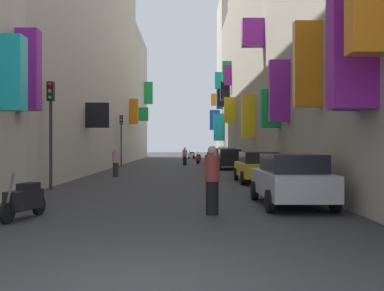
{
  "coord_description": "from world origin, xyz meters",
  "views": [
    {
      "loc": [
        0.65,
        -5.72,
        1.77
      ],
      "look_at": [
        0.94,
        18.58,
        1.72
      ],
      "focal_mm": 42.9,
      "sensor_mm": 36.0,
      "label": 1
    }
  ],
  "objects_px": {
    "scooter_black": "(24,200)",
    "pedestrian_near_right": "(185,156)",
    "parked_car_silver": "(291,179)",
    "traffic_light_far_corner": "(51,116)",
    "parked_car_black": "(229,159)",
    "parked_car_yellow": "(258,166)",
    "scooter_white": "(191,155)",
    "parked_car_grey": "(225,156)",
    "pedestrian_near_left": "(212,180)",
    "traffic_light_near_corner": "(121,132)",
    "scooter_green": "(209,155)",
    "scooter_red": "(198,159)",
    "pedestrian_crossing": "(116,162)"
  },
  "relations": [
    {
      "from": "traffic_light_near_corner",
      "to": "parked_car_yellow",
      "type": "bearing_deg",
      "value": -61.43
    },
    {
      "from": "parked_car_yellow",
      "to": "scooter_white",
      "type": "relative_size",
      "value": 2.43
    },
    {
      "from": "scooter_black",
      "to": "scooter_white",
      "type": "relative_size",
      "value": 0.99
    },
    {
      "from": "scooter_black",
      "to": "traffic_light_near_corner",
      "type": "height_order",
      "value": "traffic_light_near_corner"
    },
    {
      "from": "parked_car_black",
      "to": "scooter_green",
      "type": "relative_size",
      "value": 2.29
    },
    {
      "from": "parked_car_black",
      "to": "parked_car_yellow",
      "type": "relative_size",
      "value": 0.91
    },
    {
      "from": "scooter_white",
      "to": "pedestrian_crossing",
      "type": "relative_size",
      "value": 1.11
    },
    {
      "from": "traffic_light_near_corner",
      "to": "traffic_light_far_corner",
      "type": "bearing_deg",
      "value": -90.0
    },
    {
      "from": "parked_car_black",
      "to": "parked_car_grey",
      "type": "distance_m",
      "value": 6.43
    },
    {
      "from": "parked_car_black",
      "to": "parked_car_yellow",
      "type": "bearing_deg",
      "value": -88.83
    },
    {
      "from": "scooter_black",
      "to": "parked_car_grey",
      "type": "bearing_deg",
      "value": 75.89
    },
    {
      "from": "parked_car_grey",
      "to": "scooter_white",
      "type": "xyz_separation_m",
      "value": [
        -2.7,
        17.08,
        -0.3
      ]
    },
    {
      "from": "parked_car_yellow",
      "to": "scooter_green",
      "type": "xyz_separation_m",
      "value": [
        -0.56,
        33.62,
        -0.29
      ]
    },
    {
      "from": "parked_car_black",
      "to": "pedestrian_near_left",
      "type": "relative_size",
      "value": 2.25
    },
    {
      "from": "parked_car_grey",
      "to": "scooter_red",
      "type": "bearing_deg",
      "value": 127.14
    },
    {
      "from": "scooter_green",
      "to": "traffic_light_near_corner",
      "type": "height_order",
      "value": "traffic_light_near_corner"
    },
    {
      "from": "parked_car_yellow",
      "to": "scooter_white",
      "type": "bearing_deg",
      "value": 94.42
    },
    {
      "from": "pedestrian_near_right",
      "to": "scooter_black",
      "type": "bearing_deg",
      "value": -97.49
    },
    {
      "from": "parked_car_silver",
      "to": "scooter_white",
      "type": "xyz_separation_m",
      "value": [
        -2.41,
        43.3,
        -0.32
      ]
    },
    {
      "from": "scooter_white",
      "to": "scooter_green",
      "type": "distance_m",
      "value": 2.63
    },
    {
      "from": "parked_car_black",
      "to": "scooter_black",
      "type": "height_order",
      "value": "parked_car_black"
    },
    {
      "from": "parked_car_yellow",
      "to": "traffic_light_near_corner",
      "type": "relative_size",
      "value": 1.04
    },
    {
      "from": "parked_car_yellow",
      "to": "scooter_red",
      "type": "height_order",
      "value": "parked_car_yellow"
    },
    {
      "from": "parked_car_silver",
      "to": "pedestrian_near_left",
      "type": "xyz_separation_m",
      "value": [
        -2.37,
        -1.61,
        0.08
      ]
    },
    {
      "from": "pedestrian_near_left",
      "to": "traffic_light_near_corner",
      "type": "distance_m",
      "value": 26.33
    },
    {
      "from": "pedestrian_crossing",
      "to": "parked_car_black",
      "type": "bearing_deg",
      "value": 48.14
    },
    {
      "from": "parked_car_silver",
      "to": "parked_car_grey",
      "type": "distance_m",
      "value": 26.22
    },
    {
      "from": "traffic_light_far_corner",
      "to": "pedestrian_near_left",
      "type": "bearing_deg",
      "value": -46.82
    },
    {
      "from": "scooter_black",
      "to": "pedestrian_near_left",
      "type": "height_order",
      "value": "pedestrian_near_left"
    },
    {
      "from": "parked_car_yellow",
      "to": "pedestrian_near_left",
      "type": "xyz_separation_m",
      "value": [
        -2.67,
        -9.79,
        0.12
      ]
    },
    {
      "from": "parked_car_silver",
      "to": "traffic_light_far_corner",
      "type": "height_order",
      "value": "traffic_light_far_corner"
    },
    {
      "from": "parked_car_black",
      "to": "pedestrian_near_right",
      "type": "distance_m",
      "value": 6.86
    },
    {
      "from": "parked_car_yellow",
      "to": "pedestrian_crossing",
      "type": "height_order",
      "value": "pedestrian_crossing"
    },
    {
      "from": "scooter_green",
      "to": "pedestrian_crossing",
      "type": "height_order",
      "value": "pedestrian_crossing"
    },
    {
      "from": "parked_car_yellow",
      "to": "traffic_light_far_corner",
      "type": "bearing_deg",
      "value": -158.05
    },
    {
      "from": "pedestrian_near_left",
      "to": "pedestrian_near_right",
      "type": "relative_size",
      "value": 1.13
    },
    {
      "from": "parked_car_grey",
      "to": "pedestrian_near_right",
      "type": "xyz_separation_m",
      "value": [
        -3.46,
        -0.37,
        -0.0
      ]
    },
    {
      "from": "parked_car_grey",
      "to": "pedestrian_near_left",
      "type": "height_order",
      "value": "pedestrian_near_left"
    },
    {
      "from": "traffic_light_far_corner",
      "to": "parked_car_grey",
      "type": "bearing_deg",
      "value": 68.23
    },
    {
      "from": "scooter_white",
      "to": "pedestrian_near_right",
      "type": "bearing_deg",
      "value": -92.49
    },
    {
      "from": "scooter_green",
      "to": "pedestrian_near_left",
      "type": "height_order",
      "value": "pedestrian_near_left"
    },
    {
      "from": "scooter_black",
      "to": "traffic_light_near_corner",
      "type": "xyz_separation_m",
      "value": [
        -1.43,
        26.22,
        2.37
      ]
    },
    {
      "from": "parked_car_silver",
      "to": "parked_car_grey",
      "type": "relative_size",
      "value": 0.98
    },
    {
      "from": "traffic_light_far_corner",
      "to": "parked_car_black",
      "type": "bearing_deg",
      "value": 61.0
    },
    {
      "from": "pedestrian_near_right",
      "to": "scooter_red",
      "type": "bearing_deg",
      "value": 69.42
    },
    {
      "from": "scooter_black",
      "to": "pedestrian_near_right",
      "type": "height_order",
      "value": "pedestrian_near_right"
    },
    {
      "from": "parked_car_yellow",
      "to": "traffic_light_near_corner",
      "type": "xyz_separation_m",
      "value": [
        -8.6,
        15.79,
        2.08
      ]
    },
    {
      "from": "pedestrian_crossing",
      "to": "pedestrian_near_right",
      "type": "bearing_deg",
      "value": 74.9
    },
    {
      "from": "scooter_green",
      "to": "scooter_red",
      "type": "xyz_separation_m",
      "value": [
        -1.67,
        -12.64,
        0.0
      ]
    },
    {
      "from": "scooter_black",
      "to": "traffic_light_near_corner",
      "type": "distance_m",
      "value": 26.37
    }
  ]
}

